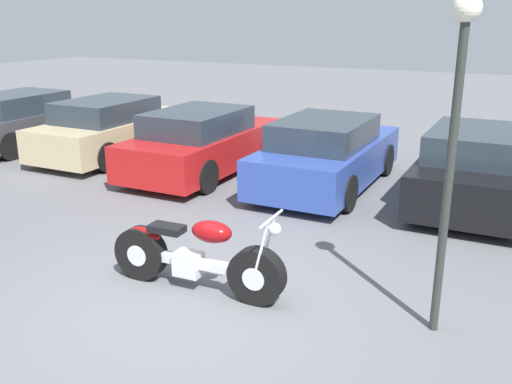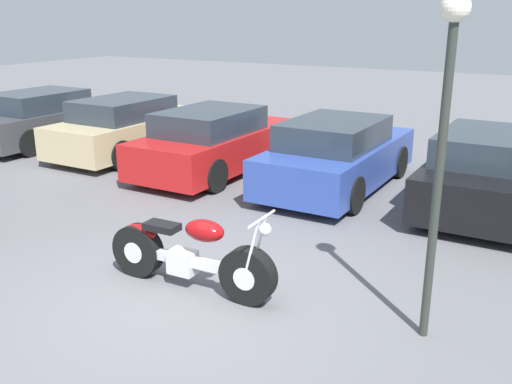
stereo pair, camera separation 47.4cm
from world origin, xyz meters
The scene contains 8 objects.
ground_plane centered at (0.00, 0.00, 0.00)m, with size 60.00×60.00×0.00m, color slate.
motorcycle centered at (-0.11, 0.36, 0.43)m, with size 2.32×0.62×1.10m.
parked_car_dark_grey centered at (-8.31, 5.23, 0.65)m, with size 1.85×4.22×1.38m.
parked_car_champagne centered at (-5.59, 5.41, 0.65)m, with size 1.85×4.22×1.38m.
parked_car_red centered at (-2.88, 5.07, 0.65)m, with size 1.85×4.22×1.38m.
parked_car_blue centered at (-0.16, 5.25, 0.65)m, with size 1.85×4.22×1.38m.
parked_car_black centered at (2.55, 5.49, 0.65)m, with size 1.85×4.22×1.38m.
lamp_post centered at (2.70, 0.72, 2.37)m, with size 0.27×0.27×3.46m.
Camera 2 is at (3.84, -4.80, 3.27)m, focal length 40.00 mm.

